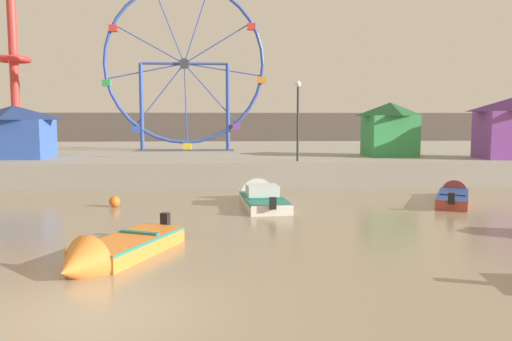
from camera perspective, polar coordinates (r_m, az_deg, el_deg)
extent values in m
plane|color=gray|center=(9.98, -17.82, -15.23)|extent=(240.00, 240.00, 0.00)
cube|color=gray|center=(38.42, -6.96, 1.46)|extent=(110.00, 25.79, 1.34)
cube|color=#564C47|center=(66.85, -5.44, 4.61)|extent=(140.00, 3.00, 4.40)
cube|color=#B24238|center=(22.91, 21.35, -2.97)|extent=(2.84, 4.14, 0.41)
cube|color=navy|center=(22.89, 21.37, -2.56)|extent=(2.84, 4.11, 0.08)
cone|color=#B24238|center=(25.43, 21.52, -2.14)|extent=(1.50, 1.49, 1.12)
cube|color=black|center=(20.77, 21.21, -2.96)|extent=(0.30, 0.29, 0.44)
cube|color=navy|center=(22.38, 21.33, -2.56)|extent=(0.97, 0.59, 0.06)
cube|color=orange|center=(13.83, -13.99, -8.22)|extent=(2.61, 3.65, 0.45)
cube|color=#237566|center=(13.79, -14.01, -7.47)|extent=(2.61, 3.63, 0.08)
cone|color=orange|center=(12.18, -19.73, -10.31)|extent=(1.56, 1.37, 1.30)
cube|color=black|center=(15.23, -10.22, -5.55)|extent=(0.30, 0.28, 0.44)
cube|color=#237566|center=(14.11, -13.05, -6.85)|extent=(1.13, 0.61, 0.06)
cube|color=silver|center=(20.47, 0.92, -3.60)|extent=(1.89, 4.09, 0.39)
cube|color=#237566|center=(20.45, 0.93, -3.18)|extent=(1.90, 4.05, 0.08)
cone|color=silver|center=(22.93, -0.03, -2.59)|extent=(1.58, 1.21, 1.50)
cube|color=black|center=(18.39, 1.91, -3.71)|extent=(0.25, 0.22, 0.44)
cube|color=silver|center=(20.89, 0.72, -2.26)|extent=(1.35, 1.29, 0.44)
cube|color=#237566|center=(19.95, 1.14, -3.20)|extent=(1.35, 0.26, 0.06)
torus|color=#334CA8|center=(36.07, -8.10, 11.87)|extent=(11.15, 0.24, 11.15)
cylinder|color=#38383D|center=(36.07, -8.10, 11.87)|extent=(0.70, 0.50, 0.70)
cylinder|color=#334CA8|center=(36.50, -11.99, 13.80)|extent=(4.82, 0.08, 2.69)
cube|color=red|center=(37.08, -15.82, 15.20)|extent=(0.56, 0.48, 0.44)
cylinder|color=#334CA8|center=(36.33, -12.38, 10.91)|extent=(5.37, 0.08, 1.15)
cube|color=#33934C|center=(36.77, -16.53, 9.47)|extent=(0.56, 0.48, 0.44)
cylinder|color=#334CA8|center=(36.08, -10.79, 8.43)|extent=(3.47, 0.08, 4.31)
cube|color=#3356B7|center=(36.30, -13.39, 4.56)|extent=(0.56, 0.48, 0.44)
cylinder|color=#334CA8|center=(35.88, -7.94, 7.54)|extent=(0.20, 0.08, 5.46)
cube|color=yellow|center=(35.90, -7.78, 2.74)|extent=(0.56, 0.48, 0.44)
cylinder|color=#334CA8|center=(35.81, -5.15, 8.66)|extent=(3.66, 0.08, 4.15)
cube|color=purple|center=(35.76, -2.22, 4.95)|extent=(0.56, 0.48, 0.44)
cylinder|color=#334CA8|center=(35.91, -3.72, 11.28)|extent=(5.41, 0.08, 0.91)
cube|color=orange|center=(35.94, 0.66, 10.18)|extent=(0.56, 0.48, 0.44)
cylinder|color=#334CA8|center=(36.14, -4.33, 14.17)|extent=(4.70, 0.08, 2.90)
cube|color=red|center=(36.36, -0.53, 15.95)|extent=(0.56, 0.48, 0.44)
cylinder|color=#334CA8|center=(36.38, -6.73, 15.95)|extent=(1.83, 0.08, 5.19)
cylinder|color=#334CA8|center=(36.52, -9.77, 15.80)|extent=(2.06, 0.08, 5.11)
cylinder|color=#334CA8|center=(36.24, -12.80, 6.96)|extent=(0.28, 0.28, 6.06)
cylinder|color=#334CA8|center=(35.76, -3.20, 7.11)|extent=(0.28, 0.28, 6.06)
cylinder|color=#334CA8|center=(36.07, -8.10, 11.87)|extent=(6.00, 0.18, 0.18)
cube|color=#4C4C51|center=(35.93, -7.97, 2.29)|extent=(6.80, 1.20, 0.08)
cylinder|color=#BC332D|center=(44.88, -25.72, 11.69)|extent=(0.70, 0.70, 14.50)
torus|color=red|center=(44.84, -25.70, 11.25)|extent=(2.64, 2.64, 0.44)
cube|color=#4C4C51|center=(44.64, -25.32, 2.56)|extent=(2.80, 2.80, 0.24)
cube|color=#33934C|center=(31.41, 14.86, 3.80)|extent=(2.92, 2.64, 2.43)
pyramid|color=#1C512A|center=(31.40, 14.94, 6.72)|extent=(3.22, 2.90, 0.80)
cube|color=#3356B7|center=(31.63, -25.58, 3.24)|extent=(3.88, 2.72, 2.20)
pyramid|color=navy|center=(31.61, -25.70, 5.92)|extent=(4.27, 2.99, 0.80)
cube|color=purple|center=(31.85, 26.95, 3.60)|extent=(3.64, 2.84, 2.66)
cylinder|color=#2D2D33|center=(26.71, 4.75, 5.23)|extent=(0.12, 0.12, 3.90)
sphere|color=#F2EACC|center=(26.77, 4.78, 9.71)|extent=(0.32, 0.32, 0.32)
sphere|color=orange|center=(21.28, -15.70, -3.39)|extent=(0.44, 0.44, 0.44)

